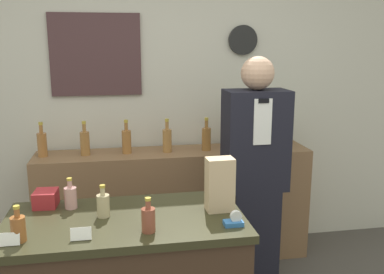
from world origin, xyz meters
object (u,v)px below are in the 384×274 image
Objects in this scene: potted_plant at (270,124)px; paper_bag at (220,184)px; shopkeeper at (254,180)px; tape_dispenser at (234,221)px.

paper_bag is at bearing -120.21° from potted_plant.
paper_bag is (-0.73, -1.26, -0.05)m from potted_plant.
shopkeeper is at bearing -119.11° from potted_plant.
tape_dispenser is at bearing -116.02° from potted_plant.
potted_plant is at bearing 63.98° from tape_dispenser.
shopkeeper is 0.70m from potted_plant.
paper_bag is (-0.42, -0.69, 0.23)m from shopkeeper.
shopkeeper is 6.08× the size of paper_bag.
tape_dispenser is (0.02, -0.19, -0.12)m from paper_bag.
shopkeeper is at bearing 66.06° from tape_dispenser.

